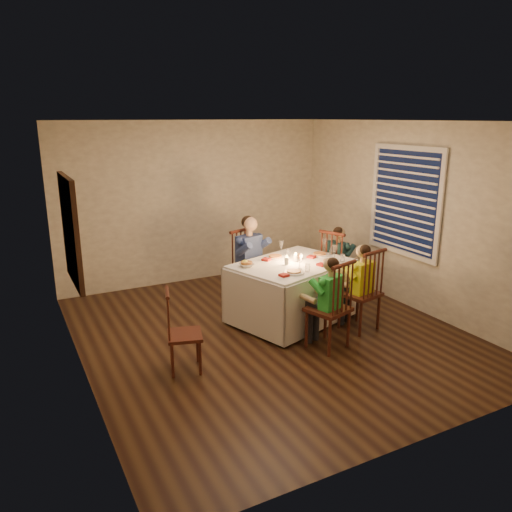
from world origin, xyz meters
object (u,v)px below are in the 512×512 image
chair_near_right (358,328)px  adult (251,303)px  dining_table (292,279)px  child_green (327,347)px  child_yellow (358,328)px  chair_end (336,300)px  chair_extra (186,369)px  chair_adult (251,303)px  serving_bowl (246,265)px  child_teal (336,300)px  chair_near_left (327,347)px

chair_near_right → adult: bearing=-73.3°
dining_table → child_green: dining_table is taller
child_yellow → adult: bearing=-73.3°
chair_end → child_yellow: child_yellow is taller
chair_extra → child_yellow: 2.35m
dining_table → chair_extra: bearing=-176.9°
chair_adult → adult: (0.00, 0.00, 0.00)m
chair_adult → dining_table: bearing=-94.3°
serving_bowl → chair_near_right: bearing=-32.7°
chair_adult → child_teal: 1.29m
adult → chair_end: bearing=-41.7°
dining_table → chair_adult: 1.01m
chair_adult → chair_near_left: 1.73m
chair_adult → adult: size_ratio=0.84×
chair_near_right → adult: adult is taller
chair_near_right → serving_bowl: bearing=-44.9°
chair_adult → chair_extra: (-1.53, -1.47, 0.00)m
chair_adult → chair_end: bearing=-41.7°
chair_near_left → chair_near_right: (0.67, 0.25, 0.00)m
child_green → child_teal: size_ratio=0.99×
chair_extra → chair_near_left: bearing=-82.5°
chair_adult → serving_bowl: size_ratio=5.70×
child_green → chair_end: bearing=-147.6°
child_yellow → chair_near_right: bearing=180.0°
serving_bowl → chair_near_left: bearing=-62.1°
child_yellow → chair_near_left: bearing=8.4°
dining_table → adult: size_ratio=1.38×
dining_table → chair_end: (0.98, 0.31, -0.57)m
dining_table → chair_near_left: bearing=-111.8°
dining_table → child_teal: (0.98, 0.31, -0.57)m
dining_table → child_green: (-0.07, -0.92, -0.57)m
child_green → chair_near_left: bearing=180.0°
chair_end → child_green: bearing=119.3°
chair_extra → adult: bearing=-30.1°
chair_adult → adult: bearing=0.0°
dining_table → adult: 1.01m
chair_near_left → chair_near_right: bearing=-176.4°
chair_end → child_teal: 0.00m
chair_near_left → chair_extra: (-1.68, 0.25, 0.00)m
child_teal → chair_end: bearing=-0.0°
chair_end → child_yellow: (-0.37, -0.97, 0.00)m
chair_near_right → dining_table: bearing=-59.8°
child_teal → dining_table: bearing=87.1°
dining_table → serving_bowl: 0.67m
child_green → chair_extra: bearing=-25.7°
chair_extra → serving_bowl: (1.13, 0.78, 0.82)m
serving_bowl → child_teal: bearing=6.7°
child_teal → child_yellow: bearing=138.8°
adult → chair_adult: bearing=0.0°
child_green → serving_bowl: (-0.55, 1.04, 0.82)m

